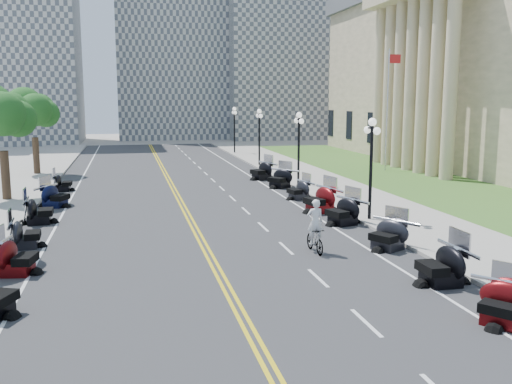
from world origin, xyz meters
TOP-DOWN VIEW (x-y plane):
  - ground at (0.00, 0.00)m, footprint 160.00×160.00m
  - road at (0.00, 10.00)m, footprint 16.00×90.00m
  - centerline_yellow_a at (-0.12, 10.00)m, footprint 0.12×90.00m
  - centerline_yellow_b at (0.12, 10.00)m, footprint 0.12×90.00m
  - edge_line_north at (6.40, 10.00)m, footprint 0.12×90.00m
  - edge_line_south at (-6.40, 10.00)m, footprint 0.12×90.00m
  - lane_dash_4 at (3.20, -8.00)m, footprint 0.12×2.00m
  - lane_dash_5 at (3.20, -4.00)m, footprint 0.12×2.00m
  - lane_dash_6 at (3.20, 0.00)m, footprint 0.12×2.00m
  - lane_dash_7 at (3.20, 4.00)m, footprint 0.12×2.00m
  - lane_dash_8 at (3.20, 8.00)m, footprint 0.12×2.00m
  - lane_dash_9 at (3.20, 12.00)m, footprint 0.12×2.00m
  - lane_dash_10 at (3.20, 16.00)m, footprint 0.12×2.00m
  - lane_dash_11 at (3.20, 20.00)m, footprint 0.12×2.00m
  - lane_dash_12 at (3.20, 24.00)m, footprint 0.12×2.00m
  - lane_dash_13 at (3.20, 28.00)m, footprint 0.12×2.00m
  - lane_dash_14 at (3.20, 32.00)m, footprint 0.12×2.00m
  - lane_dash_15 at (3.20, 36.00)m, footprint 0.12×2.00m
  - lane_dash_16 at (3.20, 40.00)m, footprint 0.12×2.00m
  - lane_dash_17 at (3.20, 44.00)m, footprint 0.12×2.00m
  - lane_dash_18 at (3.20, 48.00)m, footprint 0.12×2.00m
  - lane_dash_19 at (3.20, 52.00)m, footprint 0.12×2.00m
  - sidewalk_north at (10.50, 10.00)m, footprint 5.00×90.00m
  - lawn at (17.50, 18.00)m, footprint 9.00×60.00m
  - distant_block_a at (-18.00, 62.00)m, footprint 18.00×14.00m
  - distant_block_b at (4.00, 68.00)m, footprint 16.00×12.00m
  - distant_block_c at (22.00, 65.00)m, footprint 20.00×14.00m
  - street_lamp_2 at (8.60, 4.00)m, footprint 0.50×1.20m
  - street_lamp_3 at (8.60, 16.00)m, footprint 0.50×1.20m
  - street_lamp_4 at (8.60, 28.00)m, footprint 0.50×1.20m
  - street_lamp_5 at (8.60, 40.00)m, footprint 0.50×1.20m
  - flagpole at (18.00, 22.00)m, footprint 1.10×0.20m
  - tree_3 at (-10.00, 14.00)m, footprint 4.80×4.80m
  - tree_4 at (-10.00, 26.00)m, footprint 4.80×4.80m
  - motorcycle_n_3 at (6.73, -8.90)m, footprint 2.58×2.58m
  - motorcycle_n_4 at (6.88, -5.54)m, footprint 2.10×2.10m
  - motorcycle_n_5 at (7.14, -1.08)m, footprint 2.65×2.65m
  - motorcycle_n_6 at (7.06, 3.65)m, footprint 2.61×2.61m
  - motorcycle_n_7 at (6.98, 6.76)m, footprint 2.69×2.69m
  - motorcycle_n_8 at (7.04, 10.82)m, footprint 2.19×2.19m
  - motorcycle_n_9 at (7.12, 15.45)m, footprint 2.90×2.90m
  - motorcycle_n_10 at (6.81, 19.55)m, footprint 2.75×2.75m
  - motorcycle_s_5 at (-6.83, -1.28)m, footprint 2.27×2.27m
  - motorcycle_s_6 at (-7.14, 2.43)m, footprint 1.98×1.98m
  - motorcycle_s_7 at (-7.26, 7.11)m, footprint 2.14×2.14m
  - motorcycle_s_8 at (-7.00, 11.48)m, footprint 2.68×2.68m
  - motorcycle_s_9 at (-7.18, 17.25)m, footprint 1.84×1.84m
  - bicycle at (4.12, -0.88)m, footprint 0.56×1.74m
  - cyclist_rider at (4.12, -0.88)m, footprint 0.66×0.43m

SIDE VIEW (x-z plane):
  - ground at x=0.00m, z-range 0.00..0.00m
  - road at x=0.00m, z-range 0.00..0.01m
  - centerline_yellow_a at x=-0.12m, z-range 0.01..0.01m
  - centerline_yellow_b at x=0.12m, z-range 0.01..0.01m
  - edge_line_north at x=6.40m, z-range 0.01..0.01m
  - edge_line_south at x=-6.40m, z-range 0.01..0.01m
  - lane_dash_4 at x=3.20m, z-range 0.01..0.01m
  - lane_dash_5 at x=3.20m, z-range 0.01..0.01m
  - lane_dash_6 at x=3.20m, z-range 0.01..0.01m
  - lane_dash_7 at x=3.20m, z-range 0.01..0.01m
  - lane_dash_8 at x=3.20m, z-range 0.01..0.01m
  - lane_dash_9 at x=3.20m, z-range 0.01..0.01m
  - lane_dash_10 at x=3.20m, z-range 0.01..0.01m
  - lane_dash_11 at x=3.20m, z-range 0.01..0.01m
  - lane_dash_12 at x=3.20m, z-range 0.01..0.01m
  - lane_dash_13 at x=3.20m, z-range 0.01..0.01m
  - lane_dash_14 at x=3.20m, z-range 0.01..0.01m
  - lane_dash_15 at x=3.20m, z-range 0.01..0.01m
  - lane_dash_16 at x=3.20m, z-range 0.01..0.01m
  - lane_dash_17 at x=3.20m, z-range 0.01..0.01m
  - lane_dash_18 at x=3.20m, z-range 0.01..0.01m
  - lane_dash_19 at x=3.20m, z-range 0.01..0.01m
  - lawn at x=17.50m, z-range 0.00..0.10m
  - sidewalk_north at x=10.50m, z-range 0.00..0.15m
  - bicycle at x=4.12m, z-range 0.00..1.03m
  - motorcycle_s_9 at x=-7.18m, z-range 0.00..1.24m
  - motorcycle_n_8 at x=7.04m, z-range 0.00..1.28m
  - motorcycle_n_3 at x=6.73m, z-range 0.00..1.29m
  - motorcycle_s_6 at x=-7.14m, z-range 0.00..1.30m
  - motorcycle_n_5 at x=7.14m, z-range 0.00..1.36m
  - motorcycle_s_5 at x=-6.83m, z-range 0.00..1.37m
  - motorcycle_s_8 at x=-7.00m, z-range 0.00..1.41m
  - motorcycle_s_7 at x=-7.26m, z-range 0.00..1.43m
  - motorcycle_n_9 at x=7.12m, z-range 0.00..1.45m
  - motorcycle_n_6 at x=7.06m, z-range 0.00..1.46m
  - motorcycle_n_4 at x=6.88m, z-range 0.00..1.47m
  - motorcycle_n_10 at x=6.81m, z-range 0.00..1.51m
  - motorcycle_n_7 at x=6.98m, z-range 0.00..1.56m
  - cyclist_rider at x=4.12m, z-range 1.03..2.83m
  - street_lamp_2 at x=8.60m, z-range 0.15..5.05m
  - street_lamp_3 at x=8.60m, z-range 0.15..5.05m
  - street_lamp_4 at x=8.60m, z-range 0.15..5.05m
  - street_lamp_5 at x=8.60m, z-range 0.15..5.05m
  - tree_3 at x=-10.00m, z-range 0.15..9.35m
  - tree_4 at x=-10.00m, z-range 0.15..9.35m
  - flagpole at x=18.00m, z-range 0.00..10.00m
  - distant_block_c at x=22.00m, z-range 0.00..22.00m
  - distant_block_a at x=-18.00m, z-range 0.00..26.00m
  - distant_block_b at x=4.00m, z-range 0.00..30.00m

